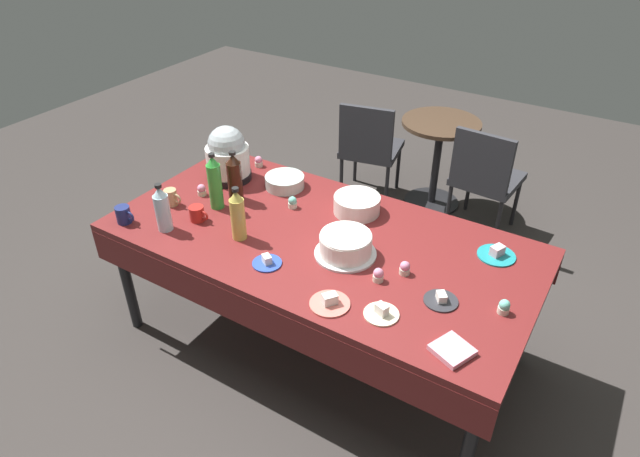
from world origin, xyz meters
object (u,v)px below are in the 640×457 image
object	(u,v)px
round_cafe_table	(438,148)
dessert_plate_charcoal	(441,300)
soda_bottle_ginger_ale	(238,215)
dessert_plate_teal	(497,254)
dessert_plate_cobalt	(267,262)
cupcake_vanilla	(259,162)
cupcake_cocoa	(293,202)
maroon_chair_left	(370,145)
ceramic_snack_bowl	(357,204)
soda_bottle_water	(162,209)
cupcake_lemon	(504,307)
soda_bottle_cola	(235,178)
potluck_table	(320,246)
coffee_mug_red	(197,214)
cupcake_mint	(405,268)
slow_cooker	(227,155)
maroon_chair_right	(485,175)
coffee_mug_tan	(171,197)
glass_salad_bowl	(285,182)
coffee_mug_navy	(124,215)
soda_bottle_lime_soda	(215,183)
dessert_plate_coral	(330,302)
frosted_layer_cake	(346,245)
dessert_plate_cream	(381,312)
cupcake_berry	(202,190)
cupcake_rose	(378,275)

from	to	relation	value
round_cafe_table	dessert_plate_charcoal	bearing A→B (deg)	-68.81
dessert_plate_charcoal	soda_bottle_ginger_ale	xyz separation A→B (m)	(-1.06, -0.08, 0.12)
round_cafe_table	dessert_plate_teal	bearing A→B (deg)	-60.07
dessert_plate_cobalt	cupcake_vanilla	world-z (taller)	cupcake_vanilla
cupcake_cocoa	maroon_chair_left	distance (m)	1.49
ceramic_snack_bowl	soda_bottle_water	distance (m)	1.03
soda_bottle_water	dessert_plate_cobalt	bearing A→B (deg)	3.42
cupcake_lemon	soda_bottle_cola	distance (m)	1.58
maroon_chair_left	dessert_plate_cobalt	bearing A→B (deg)	-77.14
dessert_plate_cobalt	soda_bottle_ginger_ale	bearing A→B (deg)	157.08
maroon_chair_left	cupcake_lemon	bearing A→B (deg)	-48.11
dessert_plate_cobalt	soda_bottle_ginger_ale	world-z (taller)	soda_bottle_ginger_ale
potluck_table	dessert_plate_charcoal	xyz separation A→B (m)	(0.71, -0.15, 0.07)
coffee_mug_red	maroon_chair_left	size ratio (longest dim) A/B	0.14
cupcake_mint	soda_bottle_ginger_ale	xyz separation A→B (m)	(-0.84, -0.17, 0.10)
soda_bottle_cola	round_cafe_table	xyz separation A→B (m)	(0.55, 1.76, -0.39)
slow_cooker	soda_bottle_ginger_ale	bearing A→B (deg)	-45.83
cupcake_mint	potluck_table	bearing A→B (deg)	174.24
cupcake_mint	maroon_chair_right	world-z (taller)	maroon_chair_right
ceramic_snack_bowl	cupcake_cocoa	world-z (taller)	ceramic_snack_bowl
dessert_plate_cobalt	coffee_mug_tan	bearing A→B (deg)	168.39
cupcake_mint	glass_salad_bowl	bearing A→B (deg)	158.10
cupcake_vanilla	cupcake_mint	bearing A→B (deg)	-22.45
ceramic_snack_bowl	potluck_table	bearing A→B (deg)	-98.27
dessert_plate_teal	coffee_mug_navy	distance (m)	1.93
soda_bottle_cola	maroon_chair_left	distance (m)	1.59
slow_cooker	soda_bottle_water	bearing A→B (deg)	-83.19
dessert_plate_teal	dessert_plate_charcoal	world-z (taller)	dessert_plate_teal
soda_bottle_lime_soda	coffee_mug_tan	bearing A→B (deg)	-152.99
slow_cooker	coffee_mug_tan	world-z (taller)	slow_cooker
slow_cooker	soda_bottle_water	distance (m)	0.61
cupcake_mint	dessert_plate_teal	bearing A→B (deg)	48.23
dessert_plate_coral	cupcake_mint	xyz separation A→B (m)	(0.19, 0.37, 0.02)
frosted_layer_cake	coffee_mug_tan	bearing A→B (deg)	-174.35
potluck_table	glass_salad_bowl	bearing A→B (deg)	143.72
dessert_plate_cream	dessert_plate_cobalt	size ratio (longest dim) A/B	1.07
potluck_table	ceramic_snack_bowl	xyz separation A→B (m)	(0.04, 0.31, 0.11)
dessert_plate_coral	cupcake_berry	size ratio (longest dim) A/B	2.66
cupcake_berry	dessert_plate_teal	bearing A→B (deg)	10.94
maroon_chair_right	soda_bottle_cola	bearing A→B (deg)	-123.09
frosted_layer_cake	coffee_mug_navy	size ratio (longest dim) A/B	2.58
soda_bottle_ginger_ale	maroon_chair_left	distance (m)	1.88
dessert_plate_charcoal	cupcake_vanilla	xyz separation A→B (m)	(-1.46, 0.61, 0.02)
dessert_plate_coral	soda_bottle_lime_soda	xyz separation A→B (m)	(-0.95, 0.37, 0.14)
cupcake_rose	round_cafe_table	distance (m)	2.06
dessert_plate_coral	soda_bottle_water	world-z (taller)	soda_bottle_water
frosted_layer_cake	cupcake_vanilla	world-z (taller)	frosted_layer_cake
soda_bottle_water	soda_bottle_ginger_ale	world-z (taller)	soda_bottle_ginger_ale
dessert_plate_teal	maroon_chair_left	world-z (taller)	maroon_chair_left
glass_salad_bowl	soda_bottle_cola	distance (m)	0.32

